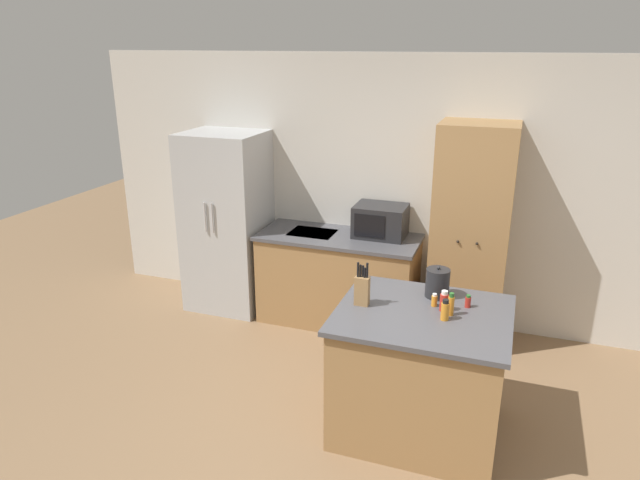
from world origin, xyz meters
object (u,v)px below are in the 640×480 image
Objects in this scene: pantry_cabinet at (470,237)px; spice_bottle_amber_oil at (445,310)px; spice_bottle_pale_salt at (451,305)px; kettle at (437,283)px; knife_block at (362,289)px; microwave at (380,221)px; spice_bottle_green_herb at (468,302)px; refrigerator at (227,222)px; spice_bottle_short_red at (434,300)px; spice_bottle_tall_dark at (444,301)px.

spice_bottle_amber_oil is (-0.01, -1.56, -0.02)m from pantry_cabinet.
spice_bottle_pale_salt is 0.30m from kettle.
pantry_cabinet is 1.63m from knife_block.
microwave is 5.33× the size of spice_bottle_green_herb.
microwave is at bearing 125.04° from spice_bottle_green_herb.
spice_bottle_green_herb is (0.71, 0.21, -0.07)m from knife_block.
knife_block is 3.46× the size of spice_bottle_green_herb.
pantry_cabinet is at bearing 1.40° from refrigerator.
pantry_cabinet is 1.32m from spice_bottle_green_herb.
spice_bottle_short_red is at bearing 117.77° from spice_bottle_amber_oil.
microwave is 3.34× the size of spice_bottle_amber_oil.
pantry_cabinet reaches higher than knife_block.
refrigerator is at bearing 148.43° from spice_bottle_amber_oil.
refrigerator is at bearing 150.72° from spice_bottle_short_red.
pantry_cabinet is 22.29× the size of spice_bottle_green_herb.
spice_bottle_tall_dark is at bearing -143.55° from spice_bottle_green_herb.
pantry_cabinet is 1.47m from spice_bottle_pale_salt.
pantry_cabinet is 6.43× the size of knife_block.
spice_bottle_green_herb is at bearing -84.96° from pantry_cabinet.
spice_bottle_pale_salt is (-0.10, -0.16, 0.03)m from spice_bottle_green_herb.
spice_bottle_pale_salt is (0.03, 0.08, 0.01)m from spice_bottle_amber_oil.
spice_bottle_short_red is at bearing -164.78° from spice_bottle_green_herb.
kettle reaches higher than spice_bottle_pale_salt.
spice_bottle_short_red is at bearing -87.35° from kettle.
spice_bottle_tall_dark is at bearing -35.27° from spice_bottle_short_red.
spice_bottle_amber_oil is 0.09m from spice_bottle_pale_salt.
refrigerator is 2.77m from spice_bottle_tall_dark.
pantry_cabinet is at bearing 95.04° from spice_bottle_green_herb.
microwave is 3.29× the size of spice_bottle_tall_dark.
spice_bottle_pale_salt is (0.05, -0.05, 0.01)m from spice_bottle_tall_dark.
spice_bottle_tall_dark is (0.56, 0.10, -0.05)m from knife_block.
refrigerator is 11.38× the size of spice_bottle_pale_salt.
kettle is at bearing -59.92° from microwave.
spice_bottle_pale_salt is at bearing -63.92° from kettle.
refrigerator is 2.45m from pantry_cabinet.
spice_bottle_green_herb is (0.13, 0.25, -0.03)m from spice_bottle_amber_oil.
spice_bottle_tall_dark is at bearing 100.77° from spice_bottle_amber_oil.
knife_block reaches higher than microwave.
spice_bottle_amber_oil reaches higher than spice_bottle_short_red.
spice_bottle_tall_dark is (-0.04, -1.42, -0.01)m from pantry_cabinet.
microwave is 1.69m from spice_bottle_green_herb.
pantry_cabinet is 1.21m from kettle.
refrigerator reaches higher than spice_bottle_green_herb.
refrigerator is at bearing -178.60° from pantry_cabinet.
spice_bottle_tall_dark is 0.91× the size of spice_bottle_pale_salt.
refrigerator reaches higher than spice_bottle_tall_dark.
spice_bottle_green_herb is at bearing 59.01° from spice_bottle_pale_salt.
spice_bottle_pale_salt is 0.69× the size of kettle.
spice_bottle_amber_oil is at bearing -79.23° from spice_bottle_tall_dark.
spice_bottle_pale_salt is at bearing 4.17° from knife_block.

